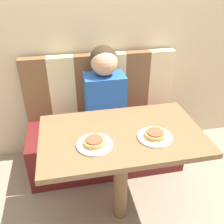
% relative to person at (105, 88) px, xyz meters
% --- Properties ---
extents(ground_plane, '(12.00, 12.00, 0.00)m').
position_rel_person_xyz_m(ground_plane, '(0.00, -0.62, -0.80)').
color(ground_plane, gray).
extents(wall_back, '(7.00, 0.05, 2.60)m').
position_rel_person_xyz_m(wall_back, '(0.00, 0.33, 0.50)').
color(wall_back, '#C6B28E').
rests_on(wall_back, ground_plane).
extents(booth_seat, '(1.38, 0.56, 0.43)m').
position_rel_person_xyz_m(booth_seat, '(0.00, -0.00, -0.59)').
color(booth_seat, '#5B1919').
rests_on(booth_seat, ground_plane).
extents(booth_backrest, '(1.38, 0.09, 0.59)m').
position_rel_person_xyz_m(booth_backrest, '(0.00, 0.23, -0.08)').
color(booth_backrest, brown).
rests_on(booth_backrest, booth_seat).
extents(dining_table, '(1.02, 0.62, 0.77)m').
position_rel_person_xyz_m(dining_table, '(0.00, -0.62, -0.14)').
color(dining_table, brown).
rests_on(dining_table, ground_plane).
extents(person, '(0.33, 0.25, 0.72)m').
position_rel_person_xyz_m(person, '(0.00, 0.00, 0.00)').
color(person, '#2356B2').
rests_on(person, booth_seat).
extents(plate_left, '(0.21, 0.21, 0.01)m').
position_rel_person_xyz_m(plate_left, '(-0.18, -0.71, -0.03)').
color(plate_left, white).
rests_on(plate_left, dining_table).
extents(plate_right, '(0.21, 0.21, 0.01)m').
position_rel_person_xyz_m(plate_right, '(0.18, -0.71, -0.03)').
color(plate_right, white).
rests_on(plate_right, dining_table).
extents(pizza_left, '(0.13, 0.13, 0.03)m').
position_rel_person_xyz_m(pizza_left, '(-0.18, -0.71, -0.00)').
color(pizza_left, '#C68E47').
rests_on(pizza_left, plate_left).
extents(pizza_right, '(0.13, 0.13, 0.03)m').
position_rel_person_xyz_m(pizza_right, '(0.18, -0.71, -0.00)').
color(pizza_right, '#C68E47').
rests_on(pizza_right, plate_right).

